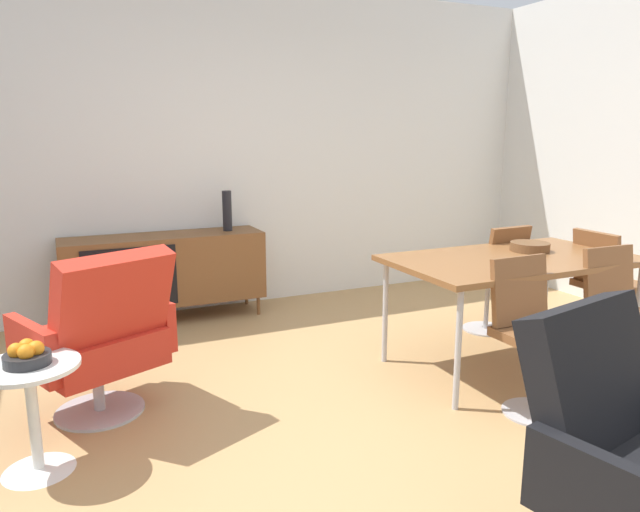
# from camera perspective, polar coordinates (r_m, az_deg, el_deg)

# --- Properties ---
(ground_plane) EXTENTS (8.32, 8.32, 0.00)m
(ground_plane) POSITION_cam_1_polar(r_m,az_deg,el_deg) (3.18, 3.78, -16.71)
(ground_plane) COLOR tan
(wall_back) EXTENTS (6.80, 0.12, 2.80)m
(wall_back) POSITION_cam_1_polar(r_m,az_deg,el_deg) (5.23, -9.86, 10.36)
(wall_back) COLOR silver
(wall_back) RESTS_ON ground_plane
(sideboard) EXTENTS (1.60, 0.45, 0.72)m
(sideboard) POSITION_cam_1_polar(r_m,az_deg,el_deg) (4.93, -15.02, -1.22)
(sideboard) COLOR brown
(sideboard) RESTS_ON ground_plane
(vase_cobalt) EXTENTS (0.08, 0.08, 0.34)m
(vase_cobalt) POSITION_cam_1_polar(r_m,az_deg,el_deg) (4.97, -9.13, 4.41)
(vase_cobalt) COLOR black
(vase_cobalt) RESTS_ON sideboard
(dining_table) EXTENTS (1.60, 0.90, 0.74)m
(dining_table) POSITION_cam_1_polar(r_m,az_deg,el_deg) (3.97, 18.44, -0.69)
(dining_table) COLOR brown
(dining_table) RESTS_ON ground_plane
(wooden_bowl_on_table) EXTENTS (0.26, 0.26, 0.06)m
(wooden_bowl_on_table) POSITION_cam_1_polar(r_m,az_deg,el_deg) (4.20, 19.94, 0.86)
(wooden_bowl_on_table) COLOR brown
(wooden_bowl_on_table) RESTS_ON dining_table
(dining_chair_front_left) EXTENTS (0.41, 0.43, 0.86)m
(dining_chair_front_left) POSITION_cam_1_polar(r_m,az_deg,el_deg) (3.41, 20.22, -6.83)
(dining_chair_front_left) COLOR brown
(dining_chair_front_left) RESTS_ON ground_plane
(dining_chair_front_right) EXTENTS (0.41, 0.43, 0.86)m
(dining_chair_front_right) POSITION_cam_1_polar(r_m,az_deg,el_deg) (3.92, 27.59, -5.05)
(dining_chair_front_right) COLOR brown
(dining_chair_front_right) RESTS_ON ground_plane
(dining_chair_back_right) EXTENTS (0.42, 0.45, 0.86)m
(dining_chair_back_right) POSITION_cam_1_polar(r_m,az_deg,el_deg) (4.66, 16.80, -1.69)
(dining_chair_back_right) COLOR brown
(dining_chair_back_right) RESTS_ON ground_plane
(dining_chair_far_end) EXTENTS (0.43, 0.41, 0.86)m
(dining_chair_far_end) POSITION_cam_1_polar(r_m,az_deg,el_deg) (4.66, 26.29, -2.40)
(dining_chair_far_end) COLOR brown
(dining_chair_far_end) RESTS_ON ground_plane
(lounge_chair_red) EXTENTS (0.86, 0.84, 0.95)m
(lounge_chair_red) POSITION_cam_1_polar(r_m,az_deg,el_deg) (3.34, -20.84, -7.29)
(lounge_chair_red) COLOR red
(lounge_chair_red) RESTS_ON ground_plane
(armchair_black_shell) EXTENTS (0.81, 0.77, 0.95)m
(armchair_black_shell) POSITION_cam_1_polar(r_m,az_deg,el_deg) (2.32, 28.50, -16.60)
(armchair_black_shell) COLOR black
(armchair_black_shell) RESTS_ON ground_plane
(side_table_round) EXTENTS (0.44, 0.44, 0.52)m
(side_table_round) POSITION_cam_1_polar(r_m,az_deg,el_deg) (2.99, -26.45, -13.05)
(side_table_round) COLOR white
(side_table_round) RESTS_ON ground_plane
(fruit_bowl) EXTENTS (0.20, 0.20, 0.11)m
(fruit_bowl) POSITION_cam_1_polar(r_m,az_deg,el_deg) (2.90, -26.89, -8.69)
(fruit_bowl) COLOR #262628
(fruit_bowl) RESTS_ON side_table_round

